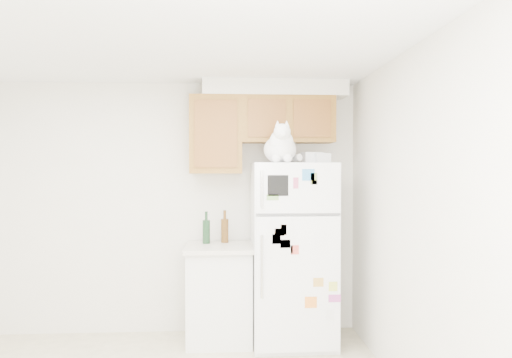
{
  "coord_description": "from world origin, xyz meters",
  "views": [
    {
      "loc": [
        0.59,
        -3.05,
        1.65
      ],
      "look_at": [
        0.87,
        1.55,
        1.55
      ],
      "focal_mm": 35.0,
      "sensor_mm": 36.0,
      "label": 1
    }
  ],
  "objects": [
    {
      "name": "room_shell",
      "position": [
        0.12,
        0.24,
        1.67
      ],
      "size": [
        3.84,
        4.04,
        2.52
      ],
      "color": "silver",
      "rests_on": "ground_plane"
    },
    {
      "name": "refrigerator",
      "position": [
        1.22,
        1.61,
        0.85
      ],
      "size": [
        0.76,
        0.78,
        1.7
      ],
      "color": "white",
      "rests_on": "ground_plane"
    },
    {
      "name": "base_counter",
      "position": [
        0.53,
        1.68,
        0.46
      ],
      "size": [
        0.64,
        0.64,
        0.92
      ],
      "color": "white",
      "rests_on": "ground_plane"
    },
    {
      "name": "cat",
      "position": [
        1.09,
        1.43,
        1.84
      ],
      "size": [
        0.36,
        0.53,
        0.38
      ],
      "color": "white",
      "rests_on": "refrigerator"
    },
    {
      "name": "storage_box_back",
      "position": [
        1.41,
        1.63,
        1.75
      ],
      "size": [
        0.2,
        0.16,
        0.1
      ],
      "primitive_type": "cube",
      "rotation": [
        0.0,
        0.0,
        0.17
      ],
      "color": "white",
      "rests_on": "refrigerator"
    },
    {
      "name": "storage_box_front",
      "position": [
        1.49,
        1.6,
        1.74
      ],
      "size": [
        0.18,
        0.15,
        0.09
      ],
      "primitive_type": "cube",
      "rotation": [
        0.0,
        0.0,
        0.34
      ],
      "color": "white",
      "rests_on": "refrigerator"
    },
    {
      "name": "bottle_green",
      "position": [
        0.41,
        1.79,
        1.08
      ],
      "size": [
        0.07,
        0.07,
        0.31
      ],
      "primitive_type": null,
      "color": "#19381E",
      "rests_on": "base_counter"
    },
    {
      "name": "bottle_amber",
      "position": [
        0.58,
        1.84,
        1.08
      ],
      "size": [
        0.07,
        0.07,
        0.32
      ],
      "primitive_type": null,
      "color": "#593814",
      "rests_on": "base_counter"
    }
  ]
}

